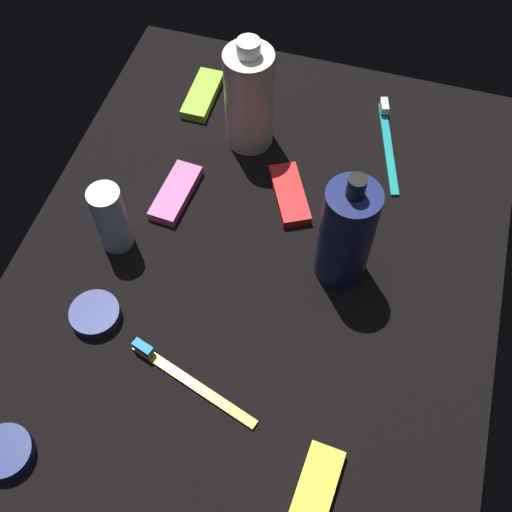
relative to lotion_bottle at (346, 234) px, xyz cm
name	(u,v)px	position (x,y,z in cm)	size (l,w,h in cm)	color
ground_plane	(256,270)	(-3.05, 10.66, -8.86)	(84.00, 64.00, 1.20)	black
lotion_bottle	(346,234)	(0.00, 0.00, 0.00)	(6.71, 6.71, 18.97)	#141E51
bodywash_bottle	(249,98)	(18.79, 18.11, 0.04)	(7.05, 7.05, 18.30)	silver
deodorant_stick	(111,219)	(-4.30, 29.99, -2.86)	(4.27, 4.27, 10.81)	silver
toothbrush_orange	(185,378)	(-20.57, 14.34, -7.65)	(6.58, 17.52, 2.10)	orange
toothbrush_teal	(388,141)	(23.75, -2.24, -7.65)	(17.61, 6.21, 2.10)	teal
snack_bar_pink	(176,193)	(5.25, 25.05, -7.51)	(10.40, 4.00, 1.50)	#E55999
snack_bar_red	(290,194)	(9.56, 9.38, -7.51)	(10.40, 4.00, 1.50)	red
snack_bar_yellow	(315,493)	(-29.06, -3.63, -7.51)	(10.40, 4.00, 1.50)	yellow
snack_bar_lime	(203,95)	(24.90, 27.74, -7.51)	(10.40, 4.00, 1.50)	#8CD133
cream_tin_left	(6,452)	(-34.63, 30.65, -7.35)	(6.23, 6.23, 1.81)	navy
cream_tin_right	(95,314)	(-15.88, 28.11, -7.41)	(6.36, 6.36, 1.70)	navy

